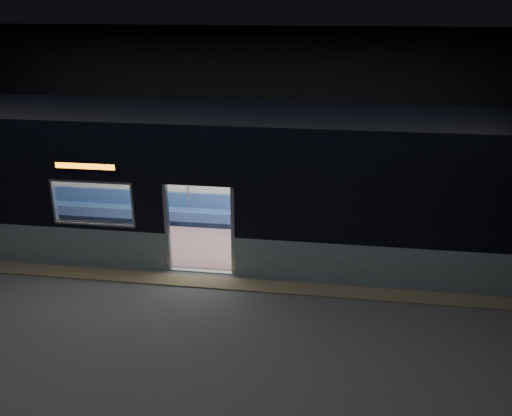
# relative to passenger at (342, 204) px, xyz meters

# --- Properties ---
(station_floor) EXTENTS (24.00, 14.00, 0.01)m
(station_floor) POSITION_rel_passenger_xyz_m (-3.08, -3.55, -0.85)
(station_floor) COLOR #47494C
(station_floor) RESTS_ON ground
(station_envelope) EXTENTS (24.00, 14.00, 5.00)m
(station_envelope) POSITION_rel_passenger_xyz_m (-3.08, -3.55, 2.82)
(station_envelope) COLOR black
(station_envelope) RESTS_ON station_floor
(tactile_strip) EXTENTS (22.80, 0.50, 0.03)m
(tactile_strip) POSITION_rel_passenger_xyz_m (-3.08, -3.00, -0.83)
(tactile_strip) COLOR #8C7F59
(tactile_strip) RESTS_ON station_floor
(metro_car) EXTENTS (18.00, 3.04, 3.35)m
(metro_car) POSITION_rel_passenger_xyz_m (-3.09, -1.00, 1.00)
(metro_car) COLOR #93A9B0
(metro_car) RESTS_ON station_floor
(passenger) EXTENTS (0.44, 0.76, 1.48)m
(passenger) POSITION_rel_passenger_xyz_m (0.00, 0.00, 0.00)
(passenger) COLOR black
(passenger) RESTS_ON metro_car
(handbag) EXTENTS (0.30, 0.26, 0.14)m
(handbag) POSITION_rel_passenger_xyz_m (-0.02, -0.25, -0.15)
(handbag) COLOR black
(handbag) RESTS_ON passenger
(transit_map) EXTENTS (0.90, 0.03, 0.58)m
(transit_map) POSITION_rel_passenger_xyz_m (0.15, 0.31, 0.60)
(transit_map) COLOR white
(transit_map) RESTS_ON metro_car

